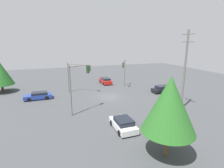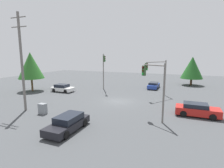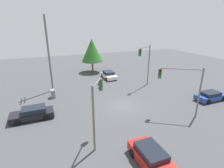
{
  "view_description": "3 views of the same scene",
  "coord_description": "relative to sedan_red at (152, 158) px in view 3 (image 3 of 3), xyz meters",
  "views": [
    {
      "loc": [
        28.0,
        -9.67,
        9.61
      ],
      "look_at": [
        0.87,
        0.14,
        2.57
      ],
      "focal_mm": 28.0,
      "sensor_mm": 36.0,
      "label": 1
    },
    {
      "loc": [
        -8.34,
        22.62,
        6.51
      ],
      "look_at": [
        1.03,
        -0.07,
        2.42
      ],
      "focal_mm": 28.0,
      "sensor_mm": 36.0,
      "label": 2
    },
    {
      "loc": [
        -18.35,
        8.97,
        10.08
      ],
      "look_at": [
        1.38,
        1.03,
        2.6
      ],
      "focal_mm": 28.0,
      "sensor_mm": 36.0,
      "label": 3
    }
  ],
  "objects": [
    {
      "name": "tree_corner",
      "position": [
        27.03,
        -3.22,
        3.97
      ],
      "size": [
        4.45,
        4.45,
        7.01
      ],
      "color": "brown",
      "rests_on": "ground_plane"
    },
    {
      "name": "traffic_signal_aux",
      "position": [
        4.16,
        2.85,
        3.23
      ],
      "size": [
        2.56,
        1.69,
        5.77
      ],
      "rotation": [
        0.0,
        0.0,
        -0.56
      ],
      "color": "slate",
      "rests_on": "ground_plane"
    },
    {
      "name": "traffic_signal_main",
      "position": [
        5.29,
        -7.25,
        3.29
      ],
      "size": [
        2.66,
        3.97,
        5.71
      ],
      "rotation": [
        0.0,
        0.0,
        1.0
      ],
      "color": "slate",
      "rests_on": "ground_plane"
    },
    {
      "name": "sedan_red",
      "position": [
        0.0,
        0.0,
        0.0
      ],
      "size": [
        4.43,
        1.98,
        1.39
      ],
      "rotation": [
        0.0,
        0.0,
        1.57
      ],
      "color": "red",
      "rests_on": "ground_plane"
    },
    {
      "name": "sedan_white",
      "position": [
        21.51,
        -4.83,
        -0.04
      ],
      "size": [
        4.03,
        2.06,
        1.34
      ],
      "rotation": [
        0.0,
        0.0,
        1.57
      ],
      "color": "silver",
      "rests_on": "ground_plane"
    },
    {
      "name": "sedan_dark",
      "position": [
        10.65,
        8.31,
        -0.03
      ],
      "size": [
        1.97,
        4.51,
        1.35
      ],
      "color": "black",
      "rests_on": "ground_plane"
    },
    {
      "name": "ground_plane",
      "position": [
        9.91,
        -2.42,
        -0.68
      ],
      "size": [
        80.0,
        80.0,
        0.0
      ],
      "primitive_type": "plane",
      "color": "#424447"
    },
    {
      "name": "sedan_blue",
      "position": [
        6.92,
        -14.24,
        -0.07
      ],
      "size": [
        1.92,
        4.46,
        1.24
      ],
      "rotation": [
        0.0,
        0.0,
        3.14
      ],
      "color": "#233D93",
      "rests_on": "ground_plane"
    },
    {
      "name": "utility_pole_tall",
      "position": [
        18.73,
        5.63,
        5.21
      ],
      "size": [
        2.2,
        0.28,
        11.18
      ],
      "color": "slate",
      "rests_on": "ground_plane"
    },
    {
      "name": "traffic_signal_cross",
      "position": [
        15.16,
        -8.73,
        3.86
      ],
      "size": [
        1.75,
        2.95,
        6.74
      ],
      "rotation": [
        0.0,
        0.0,
        2.06
      ],
      "color": "slate",
      "rests_on": "ground_plane"
    },
    {
      "name": "electrical_cabinet",
      "position": [
        15.93,
        5.8,
        -0.1
      ],
      "size": [
        0.84,
        0.58,
        1.16
      ],
      "primitive_type": "cube",
      "color": "gray",
      "rests_on": "ground_plane"
    }
  ]
}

